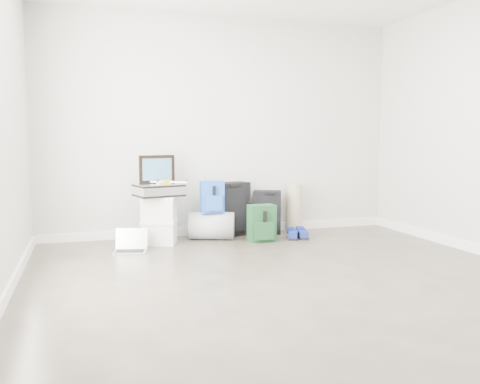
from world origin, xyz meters
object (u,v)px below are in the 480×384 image
object	(u,v)px
duffel_bag	(212,226)
carry_on	(267,212)
briefcase	(159,190)
laptop	(131,246)
boxes_stack	(159,220)
large_suitcase	(231,209)

from	to	relation	value
duffel_bag	carry_on	bearing A→B (deg)	31.48
briefcase	laptop	bearing A→B (deg)	-152.77
briefcase	carry_on	world-z (taller)	briefcase
boxes_stack	duffel_bag	xyz separation A→B (m)	(0.64, 0.09, -0.11)
duffel_bag	laptop	world-z (taller)	duffel_bag
briefcase	large_suitcase	xyz separation A→B (m)	(0.93, 0.26, -0.29)
boxes_stack	briefcase	xyz separation A→B (m)	(0.00, 0.00, 0.34)
boxes_stack	large_suitcase	size ratio (longest dim) A/B	0.83
duffel_bag	carry_on	xyz separation A→B (m)	(0.76, 0.16, 0.11)
boxes_stack	carry_on	world-z (taller)	boxes_stack
briefcase	large_suitcase	bearing A→B (deg)	0.84
large_suitcase	carry_on	size ratio (longest dim) A/B	1.21
duffel_bag	laptop	size ratio (longest dim) A/B	1.36
briefcase	duffel_bag	world-z (taller)	briefcase
duffel_bag	carry_on	size ratio (longest dim) A/B	0.97
briefcase	laptop	distance (m)	0.73
laptop	large_suitcase	bearing A→B (deg)	38.18
boxes_stack	briefcase	world-z (taller)	briefcase
boxes_stack	carry_on	size ratio (longest dim) A/B	1.00
duffel_bag	laptop	xyz separation A→B (m)	(-0.99, -0.40, -0.11)
carry_on	briefcase	bearing A→B (deg)	-149.21
boxes_stack	duffel_bag	world-z (taller)	boxes_stack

